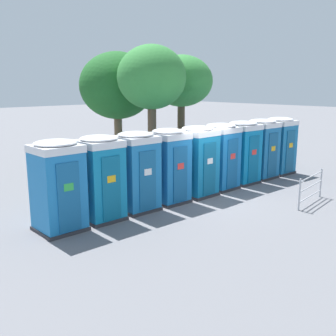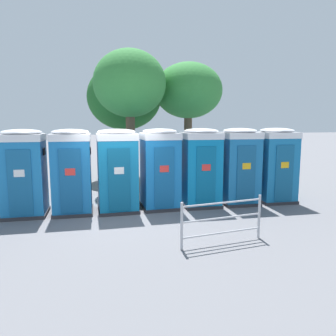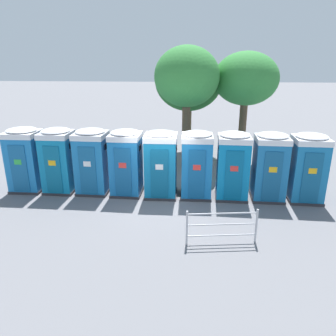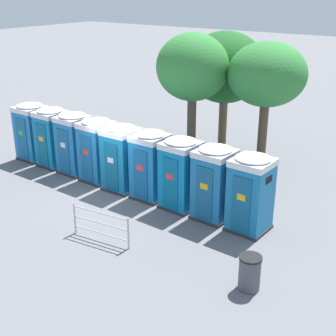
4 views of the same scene
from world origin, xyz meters
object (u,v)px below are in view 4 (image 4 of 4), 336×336
Objects in this scene: portapotty_4 at (121,157)px; street_tree_2 at (193,68)px; portapotty_2 at (74,143)px; portapotty_5 at (150,165)px; portapotty_8 at (250,193)px; portapotty_0 at (32,131)px; event_barrier at (101,224)px; portapotty_3 at (97,150)px; portapotty_6 at (181,173)px; street_tree_1 at (225,68)px; street_tree_0 at (267,75)px; portapotty_1 at (52,137)px; trash_can at (250,273)px; portapotty_7 at (214,183)px.

street_tree_2 is (0.88, 3.48, 2.94)m from portapotty_4.
portapotty_5 is at bearing -1.99° from portapotty_2.
portapotty_4 is (2.69, -0.18, -0.00)m from portapotty_2.
portapotty_5 is 4.04m from portapotty_8.
portapotty_0 is 8.26m from event_barrier.
street_tree_2 is 2.75× the size of event_barrier.
event_barrier is at bearing -45.54° from portapotty_3.
portapotty_6 is at bearing -1.87° from portapotty_2.
portapotty_4 is 1.00× the size of portapotty_6.
portapotty_4 is 0.46× the size of street_tree_1.
street_tree_2 is (-1.81, 3.48, 2.94)m from portapotty_6.
portapotty_5 is at bearing -82.30° from street_tree_2.
portapotty_2 is 1.00× the size of portapotty_8.
portapotty_6 is 3.48m from event_barrier.
event_barrier is (-1.63, -7.79, -3.52)m from street_tree_0.
portapotty_3 is 0.47× the size of street_tree_0.
portapotty_2 is 1.00× the size of portapotty_4.
portapotty_1 is 1.35m from portapotty_2.
street_tree_1 is (2.30, 5.95, 2.60)m from portapotty_3.
portapotty_6 reaches higher than trash_can.
portapotty_2 is 1.00× the size of portapotty_7.
portapotty_5 reaches higher than trash_can.
portapotty_5 is at bearing -86.24° from street_tree_1.
portapotty_0 and portapotty_3 have the same top height.
portapotty_5 is 1.24× the size of event_barrier.
street_tree_2 is (-0.47, 3.45, 2.94)m from portapotty_5.
portapotty_7 is (2.69, -0.06, -0.00)m from portapotty_5.
street_tree_0 is 5.60× the size of trash_can.
portapotty_1 is 8.08m from portapotty_7.
portapotty_5 is (5.39, -0.16, 0.00)m from portapotty_1.
portapotty_6 is at bearing -1.52° from portapotty_5.
street_tree_0 is 0.96× the size of street_tree_2.
street_tree_2 is (-2.77, -0.96, 0.13)m from street_tree_0.
street_tree_0 is at bearing 41.03° from portapotty_3.
street_tree_2 is at bearing 117.48° from portapotty_6.
portapotty_4 is 0.47× the size of street_tree_0.
event_barrier is at bearing -78.59° from portapotty_5.
portapotty_8 is (9.42, -0.27, -0.00)m from portapotty_1.
portapotty_2 is 1.24× the size of event_barrier.
street_tree_0 is (9.04, 4.22, 2.81)m from portapotty_0.
portapotty_5 is at bearing -1.29° from portapotty_3.
trash_can is (6.82, -2.91, -0.80)m from portapotty_4.
portapotty_1 and portapotty_8 have the same top height.
portapotty_1 is at bearing 177.81° from portapotty_3.
street_tree_0 is at bearing 113.23° from trash_can.
street_tree_0 reaches higher than event_barrier.
portapotty_1 is 2.69m from portapotty_3.
street_tree_0 reaches higher than portapotty_0.
street_tree_2 is at bearing 27.47° from portapotty_0.
street_tree_2 is at bearing 141.71° from portapotty_8.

